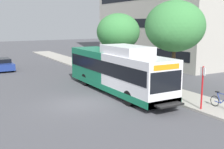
# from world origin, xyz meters

# --- Properties ---
(ground_plane) EXTENTS (120.00, 120.00, 0.00)m
(ground_plane) POSITION_xyz_m (0.00, 8.00, 0.00)
(ground_plane) COLOR #4C4C51
(sidewalk_curb) EXTENTS (3.00, 56.00, 0.14)m
(sidewalk_curb) POSITION_xyz_m (7.00, 6.00, 0.07)
(sidewalk_curb) COLOR #A8A399
(sidewalk_curb) RESTS_ON ground
(transit_bus) EXTENTS (2.58, 12.25, 3.65)m
(transit_bus) POSITION_xyz_m (3.83, 1.61, 1.70)
(transit_bus) COLOR white
(transit_bus) RESTS_ON ground
(bus_stop_sign_pole) EXTENTS (0.10, 0.36, 2.60)m
(bus_stop_sign_pole) POSITION_xyz_m (5.84, -5.00, 1.65)
(bus_stop_sign_pole) COLOR red
(bus_stop_sign_pole) RESTS_ON sidewalk_curb
(bicycle_parked) EXTENTS (0.52, 1.76, 1.02)m
(bicycle_parked) POSITION_xyz_m (7.02, -5.55, 0.56)
(bicycle_parked) COLOR black
(bicycle_parked) RESTS_ON sidewalk_curb
(street_tree_near_stop) EXTENTS (4.48, 4.48, 6.75)m
(street_tree_near_stop) POSITION_xyz_m (7.75, -0.31, 4.98)
(street_tree_near_stop) COLOR #4C3823
(street_tree_near_stop) RESTS_ON sidewalk_curb
(street_tree_mid_block) EXTENTS (4.40, 4.40, 6.06)m
(street_tree_mid_block) POSITION_xyz_m (8.01, 8.37, 4.33)
(street_tree_mid_block) COLOR #4C3823
(street_tree_mid_block) RESTS_ON sidewalk_curb
(parked_car_far_lane) EXTENTS (1.80, 4.50, 1.33)m
(parked_car_far_lane) POSITION_xyz_m (-2.08, 16.60, 0.66)
(parked_car_far_lane) COLOR navy
(parked_car_far_lane) RESTS_ON ground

